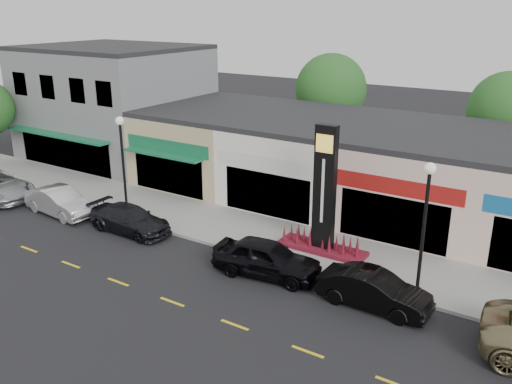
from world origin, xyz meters
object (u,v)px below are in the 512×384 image
Objects in this scene: car_black_conv at (374,290)px; lamp_east_near at (425,217)px; car_white_van at (60,202)px; car_dark_sedan at (130,219)px; lamp_west_near at (123,157)px; car_black_sedan at (267,258)px; pylon_sign at (324,208)px.

lamp_east_near is at bearing -36.60° from car_black_conv.
car_dark_sedan is (5.04, 0.35, -0.08)m from car_white_van.
lamp_west_near is 16.00m from lamp_east_near.
lamp_west_near is 10.42m from car_black_sedan.
lamp_east_near is 3.39m from car_black_conv.
lamp_west_near is 1.17× the size of car_dark_sedan.
pylon_sign is 1.38× the size of car_black_conv.
lamp_east_near is 19.74m from car_white_van.
car_black_sedan is (13.43, 0.09, 0.05)m from car_white_van.
car_dark_sedan is 13.24m from car_black_conv.
lamp_west_near reaches higher than car_black_sedan.
car_white_van is 0.97× the size of car_black_sedan.
lamp_west_near is 4.72m from car_white_van.
car_black_conv is (-1.21, -1.56, -2.76)m from lamp_east_near.
car_white_van is 1.06× the size of car_black_conv.
lamp_east_near is 1.19× the size of car_white_van.
car_black_sedan is (-1.05, -3.26, -1.47)m from pylon_sign.
lamp_east_near is at bearing -18.75° from pylon_sign.
car_white_van reaches higher than car_dark_sedan.
car_dark_sedan is 0.99× the size of car_black_sedan.
lamp_west_near is 15.13m from car_black_conv.
car_black_sedan is 1.09× the size of car_black_conv.
car_black_conv reaches higher than car_dark_sedan.
car_dark_sedan is at bearing 80.99° from car_black_sedan.
lamp_east_near reaches higher than car_dark_sedan.
car_white_van is 18.28m from car_black_conv.
lamp_west_near is at bearing 180.00° from lamp_east_near.
car_white_van is (-14.48, -3.35, -1.52)m from pylon_sign.
car_white_van reaches higher than car_black_conv.
car_white_van is 0.98× the size of car_dark_sedan.
car_black_sedan is at bearing -165.50° from lamp_east_near.
lamp_west_near is 1.16× the size of car_black_sedan.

